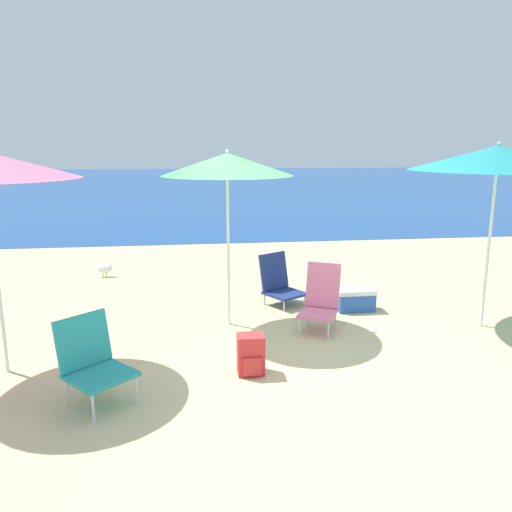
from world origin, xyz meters
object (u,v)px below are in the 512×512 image
beach_umbrella_teal (498,158)px  beach_chair_pink (321,298)px  beach_chair_navy (279,282)px  seagull (105,269)px  beach_umbrella_green (227,165)px  backpack_green (323,280)px  cooler_box (355,300)px  beach_chair_teal (92,359)px  backpack_red (251,355)px

beach_umbrella_teal → beach_chair_pink: (-2.06, 0.16, -1.70)m
beach_chair_navy → seagull: size_ratio=2.70×
beach_umbrella_green → backpack_green: 2.80m
beach_umbrella_teal → cooler_box: bearing=149.9°
beach_umbrella_green → cooler_box: beach_umbrella_green is taller
beach_chair_teal → beach_chair_pink: beach_chair_pink is taller
beach_chair_pink → cooler_box: size_ratio=1.56×
beach_umbrella_teal → backpack_red: 3.73m
beach_umbrella_green → beach_umbrella_teal: (3.17, -0.47, 0.08)m
beach_umbrella_teal → beach_chair_navy: beach_umbrella_teal is taller
beach_chair_navy → backpack_green: size_ratio=2.14×
cooler_box → beach_chair_pink: bearing=-136.2°
beach_chair_teal → beach_chair_pink: size_ratio=0.94×
beach_chair_pink → seagull: beach_chair_pink is taller
beach_umbrella_teal → cooler_box: beach_umbrella_teal is taller
seagull → cooler_box: bearing=-31.9°
cooler_box → seagull: (-3.73, 2.32, -0.01)m
beach_umbrella_teal → backpack_red: beach_umbrella_teal is taller
beach_chair_navy → seagull: beach_chair_navy is taller
beach_umbrella_teal → backpack_green: (-1.58, 1.84, -1.93)m
beach_umbrella_teal → beach_chair_teal: (-4.52, -1.32, -1.70)m
beach_chair_navy → beach_chair_pink: size_ratio=0.89×
beach_chair_navy → backpack_green: bearing=4.1°
beach_chair_teal → backpack_red: 1.51m
beach_chair_navy → seagull: bearing=113.9°
backpack_red → cooler_box: 2.43m
beach_chair_pink → cooler_box: beach_chair_pink is taller
beach_chair_navy → backpack_green: 1.01m
beach_umbrella_teal → seagull: 6.31m
backpack_green → beach_chair_pink: bearing=-106.1°
beach_chair_teal → cooler_box: 3.79m
beach_chair_teal → seagull: (-0.60, 4.45, -0.25)m
beach_umbrella_teal → beach_chair_pink: beach_umbrella_teal is taller
beach_umbrella_green → beach_umbrella_teal: 3.20m
beach_chair_navy → beach_chair_teal: (-2.14, -2.57, 0.08)m
beach_chair_teal → cooler_box: size_ratio=1.47×
beach_umbrella_green → backpack_red: bearing=-85.9°
beach_chair_navy → beach_chair_pink: (0.32, -1.09, 0.08)m
beach_umbrella_teal → beach_umbrella_green: bearing=171.5°
backpack_red → seagull: backpack_red is taller
beach_umbrella_teal → backpack_green: bearing=130.6°
seagull → beach_umbrella_teal: bearing=-31.4°
seagull → beach_chair_navy: bearing=-34.3°
beach_umbrella_green → backpack_red: 2.32m
beach_chair_teal → backpack_green: beach_chair_teal is taller
beach_umbrella_teal → seagull: beach_umbrella_teal is taller
seagull → backpack_green: bearing=-20.0°
beach_umbrella_green → backpack_green: (1.59, 1.37, -1.85)m
beach_umbrella_teal → backpack_red: size_ratio=5.65×
backpack_red → beach_chair_pink: bearing=48.2°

